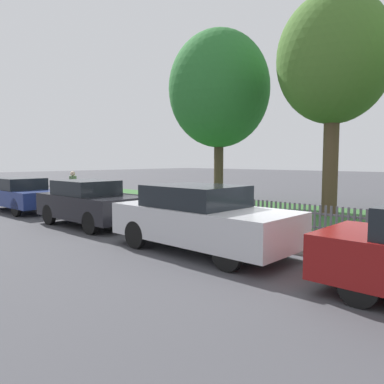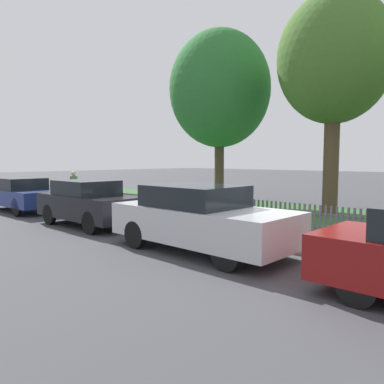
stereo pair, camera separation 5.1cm
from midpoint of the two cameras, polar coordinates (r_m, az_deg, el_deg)
name	(u,v)px [view 1 (the left image)]	position (r m, az deg, el deg)	size (l,w,h in m)	color
ground_plane	(274,251)	(8.78, 12.21, -8.77)	(120.00, 120.00, 0.00)	#424247
kerb_stone	(276,248)	(8.85, 12.56, -8.26)	(39.22, 0.20, 0.12)	#9E998E
grass_strip	(359,222)	(13.60, 23.97, -4.19)	(39.22, 6.33, 0.01)	#33602D
park_fence	(317,221)	(10.64, 18.45, -4.14)	(39.22, 0.05, 0.86)	#4C4C51
parked_car_silver_hatchback	(21,194)	(16.48, -24.68, -0.27)	(4.13, 1.70, 1.33)	navy
parked_car_black_saloon	(89,203)	(12.07, -15.53, -1.57)	(3.80, 1.67, 1.42)	black
parked_car_navy_estate	(201,218)	(8.42, 1.19, -3.95)	(4.32, 1.83, 1.49)	#BCBCC1
covered_motorcycle	(216,207)	(11.69, 3.57, -2.26)	(1.99, 0.87, 0.98)	black
tree_nearest_kerb	(219,90)	(17.64, 4.06, 15.30)	(4.58, 4.58, 7.89)	#473828
tree_behind_motorcycle	(334,60)	(15.05, 20.69, 18.28)	(4.03, 4.03, 7.99)	brown
pedestrian_near_fence	(73,187)	(17.34, -17.75, 0.80)	(0.41, 0.41, 1.56)	black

